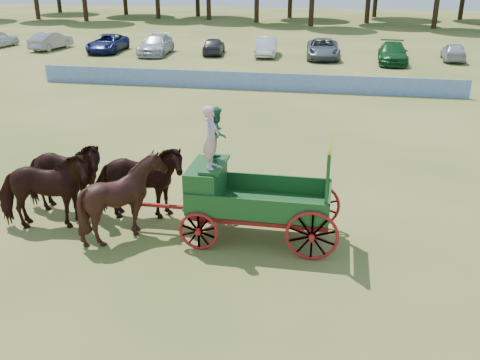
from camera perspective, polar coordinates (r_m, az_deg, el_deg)
name	(u,v)px	position (r m, az deg, el deg)	size (l,w,h in m)	color
ground	(172,222)	(16.15, -7.32, -4.44)	(160.00, 160.00, 0.00)	#A88D4B
horse_lead_left	(44,191)	(16.13, -20.17, -1.14)	(1.27, 2.78, 2.35)	black
horse_lead_right	(63,177)	(17.00, -18.37, 0.30)	(1.27, 2.78, 2.35)	black
horse_wheel_left	(124,198)	(15.08, -12.25, -1.85)	(1.90, 2.14, 2.36)	black
horse_wheel_right	(138,183)	(16.01, -10.79, -0.28)	(1.27, 2.78, 2.35)	black
farm_dray	(233,182)	(14.57, -0.72, -0.24)	(6.00, 2.00, 3.82)	maroon
sponsor_banner	(244,81)	(32.87, 0.44, 10.54)	(26.00, 0.08, 1.05)	#1F4AAB
parked_cars	(239,47)	(45.04, -0.15, 14.04)	(46.04, 6.86, 1.64)	silver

